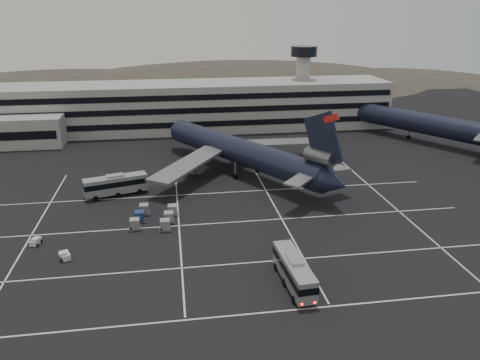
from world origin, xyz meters
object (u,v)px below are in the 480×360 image
(trijet_main, at_px, (242,151))
(bus_near, at_px, (294,270))
(bus_far, at_px, (116,184))
(tug_a, at_px, (35,241))
(uld_cluster, at_px, (154,217))

(trijet_main, xyz_separation_m, bus_near, (-0.03, -45.13, -3.02))
(bus_far, bearing_deg, tug_a, 134.42)
(tug_a, height_order, uld_cluster, uld_cluster)
(bus_far, relative_size, uld_cluster, 1.29)
(bus_near, bearing_deg, uld_cluster, 126.29)
(trijet_main, distance_m, bus_far, 28.11)
(tug_a, bearing_deg, bus_near, -11.14)
(uld_cluster, bearing_deg, bus_near, -50.32)
(trijet_main, relative_size, bus_near, 4.41)
(bus_far, xyz_separation_m, uld_cluster, (7.65, -13.56, -1.44))
(bus_near, bearing_deg, tug_a, 151.95)
(trijet_main, height_order, uld_cluster, trijet_main)
(trijet_main, bearing_deg, tug_a, -174.76)
(trijet_main, distance_m, tug_a, 46.83)
(trijet_main, bearing_deg, bus_near, -121.85)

